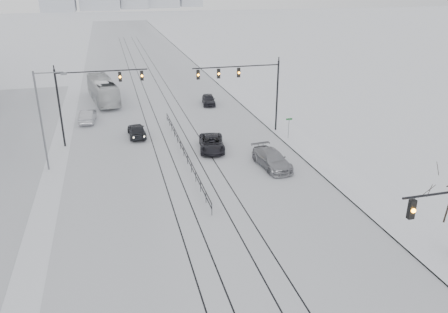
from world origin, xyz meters
TOP-DOWN VIEW (x-y plane):
  - road at (0.00, 60.00)m, footprint 22.00×260.00m
  - sidewalk_east at (13.50, 60.00)m, footprint 5.00×260.00m
  - curb at (11.05, 60.00)m, footprint 0.10×260.00m
  - tram_rails at (-0.00, 40.00)m, footprint 5.30×180.00m
  - traffic_mast_ne at (8.15, 34.99)m, footprint 9.60×0.37m
  - traffic_mast_nw at (-8.52, 36.00)m, footprint 9.10×0.37m
  - street_light_west at (-12.20, 30.00)m, footprint 2.73×0.25m
  - median_fence at (0.00, 30.00)m, footprint 0.06×24.00m
  - street_sign at (11.80, 32.00)m, footprint 0.70×0.06m
  - sedan_sb_inner at (-4.01, 37.01)m, footprint 1.95×4.51m
  - sedan_sb_outer at (-9.37, 44.00)m, footprint 2.03×4.79m
  - sedan_nb_front at (3.04, 30.99)m, footprint 3.27×5.57m
  - sedan_nb_right at (7.39, 25.28)m, footprint 2.75×5.64m
  - sedan_nb_far at (6.63, 48.10)m, footprint 2.27×4.40m
  - box_truck at (-7.43, 53.51)m, footprint 4.57×12.23m

SIDE VIEW (x-z plane):
  - road at x=0.00m, z-range 0.00..0.02m
  - tram_rails at x=0.00m, z-range 0.02..0.03m
  - curb at x=11.05m, z-range 0.00..0.12m
  - sidewalk_east at x=13.50m, z-range 0.00..0.16m
  - median_fence at x=0.00m, z-range 0.03..1.03m
  - sedan_nb_far at x=6.63m, z-range 0.00..1.43m
  - sedan_nb_front at x=3.04m, z-range 0.00..1.46m
  - sedan_sb_inner at x=-4.01m, z-range 0.00..1.52m
  - sedan_sb_outer at x=-9.37m, z-range 0.00..1.54m
  - sedan_nb_right at x=7.39m, z-range 0.00..1.58m
  - street_sign at x=11.80m, z-range 0.41..2.81m
  - box_truck at x=-7.43m, z-range 0.00..3.33m
  - street_light_west at x=-12.20m, z-range 0.71..9.71m
  - traffic_mast_nw at x=-8.52m, z-range 1.57..9.57m
  - traffic_mast_ne at x=8.15m, z-range 1.76..9.76m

